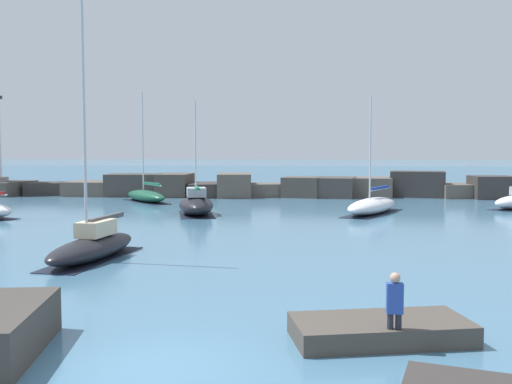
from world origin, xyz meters
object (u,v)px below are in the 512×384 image
sailboat_moored_5 (196,204)px  person_on_rocks (395,307)px  sailboat_moored_4 (146,196)px  sailboat_moored_2 (93,245)px  sailboat_moored_1 (372,206)px

sailboat_moored_5 → person_on_rocks: (9.70, -26.82, 0.27)m
sailboat_moored_4 → person_on_rocks: sailboat_moored_4 is taller
sailboat_moored_2 → sailboat_moored_5: (1.10, 16.75, 0.13)m
sailboat_moored_1 → person_on_rocks: sailboat_moored_1 is taller
sailboat_moored_1 → sailboat_moored_5: size_ratio=1.03×
sailboat_moored_1 → sailboat_moored_4: size_ratio=0.85×
sailboat_moored_2 → sailboat_moored_4: bearing=101.3°
sailboat_moored_1 → sailboat_moored_2: size_ratio=0.78×
sailboat_moored_2 → sailboat_moored_5: size_ratio=1.32×
person_on_rocks → sailboat_moored_2: bearing=137.0°
sailboat_moored_2 → sailboat_moored_5: sailboat_moored_2 is taller
sailboat_moored_4 → person_on_rocks: (16.11, -36.56, 0.45)m
sailboat_moored_2 → person_on_rocks: 14.77m
sailboat_moored_5 → person_on_rocks: 28.52m
sailboat_moored_1 → sailboat_moored_2: bearing=-126.2°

